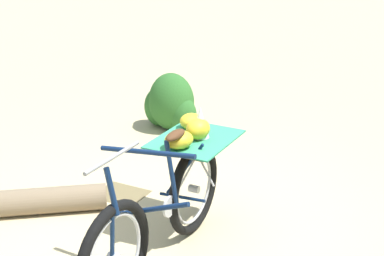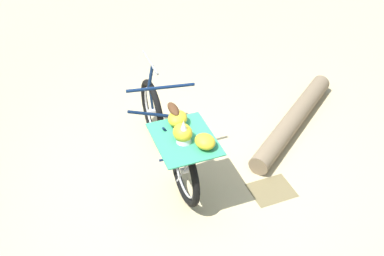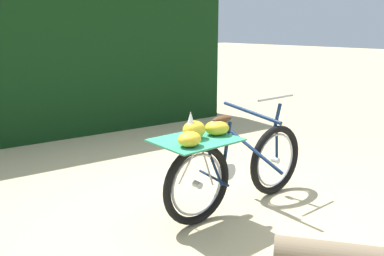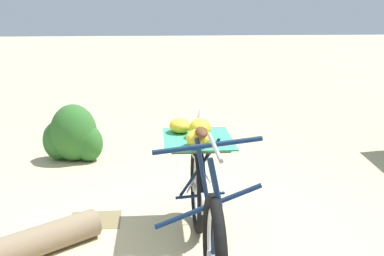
% 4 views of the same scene
% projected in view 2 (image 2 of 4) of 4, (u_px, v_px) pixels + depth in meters
% --- Properties ---
extents(ground_plane, '(60.00, 60.00, 0.00)m').
position_uv_depth(ground_plane, '(160.00, 186.00, 4.91)').
color(ground_plane, '#C6B284').
extents(bicycle, '(0.71, 1.78, 1.03)m').
position_uv_depth(bicycle, '(171.00, 136.00, 4.78)').
color(bicycle, black).
rests_on(bicycle, ground_plane).
extents(fallen_log, '(1.70, 1.33, 0.22)m').
position_uv_depth(fallen_log, '(293.00, 120.00, 5.63)').
color(fallen_log, '#7F6B51').
rests_on(fallen_log, ground_plane).
extents(leaf_litter_patch, '(0.44, 0.36, 0.01)m').
position_uv_depth(leaf_litter_patch, '(272.00, 190.00, 4.86)').
color(leaf_litter_patch, olive).
rests_on(leaf_litter_patch, ground_plane).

